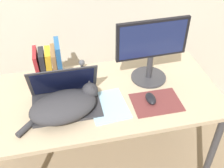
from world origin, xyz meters
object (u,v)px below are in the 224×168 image
Objects in this scene: external_monitor at (151,48)px; book_row at (50,64)px; notepad at (109,106)px; cat at (65,106)px; laptop at (66,98)px; webcam at (82,63)px; computer_mouse at (151,98)px.

book_row is (-0.61, 0.14, -0.12)m from external_monitor.
notepad is at bearing -49.00° from book_row.
book_row is (-0.06, 0.35, 0.05)m from cat.
external_monitor reaches higher than cat.
cat is 0.25m from notepad.
book_row reaches higher than cat.
webcam is at bearing 67.81° from laptop.
book_row is 3.78× the size of webcam.
laptop is 3.76× the size of computer_mouse.
computer_mouse is at bearing -9.07° from laptop.
laptop reaches higher than webcam.
cat reaches higher than webcam.
cat is 7.02× the size of webcam.
laptop is 0.25m from notepad.
external_monitor is 0.48m from webcam.
external_monitor is 4.34× the size of computer_mouse.
external_monitor reaches higher than book_row.
external_monitor is 0.30m from computer_mouse.
cat is at bearing 179.20° from computer_mouse.
notepad is at bearing 177.37° from computer_mouse.
book_row reaches higher than computer_mouse.
webcam is (0.20, 0.06, -0.07)m from book_row.
notepad is at bearing 1.05° from cat.
laptop is at bearing -112.19° from webcam.
external_monitor is 0.43m from notepad.
notepad is (-0.25, 0.01, -0.02)m from computer_mouse.
laptop is at bearing 83.08° from cat.
external_monitor reaches higher than webcam.
book_row is 0.90× the size of notepad.
external_monitor is at bearing 74.56° from computer_mouse.
webcam is (-0.34, 0.41, 0.02)m from computer_mouse.
computer_mouse is 1.54× the size of webcam.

